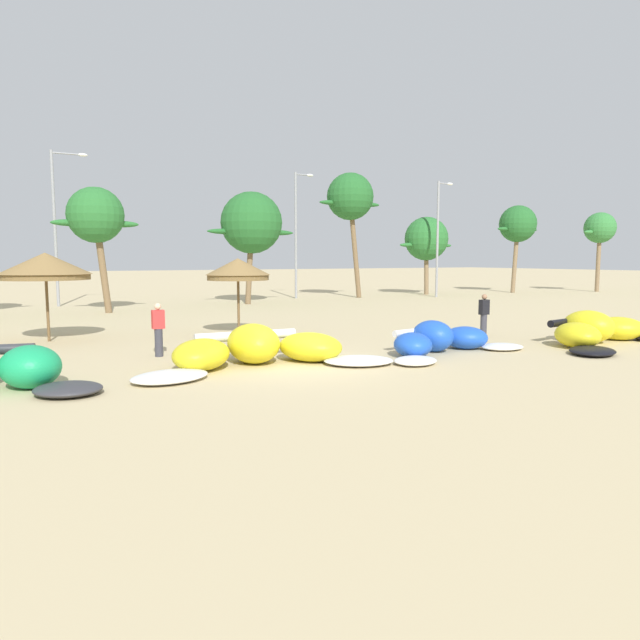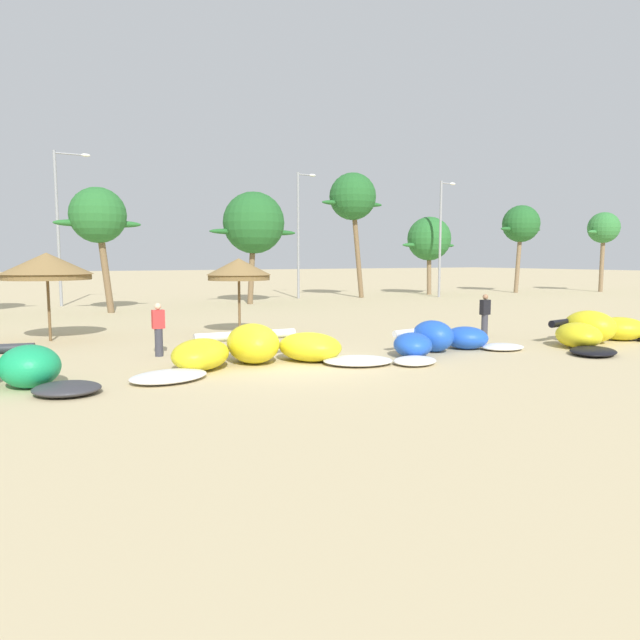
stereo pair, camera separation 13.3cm
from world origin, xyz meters
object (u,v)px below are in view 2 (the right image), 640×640
(person_near_kites, at_px, (158,329))
(lamppost_east_center, at_px, (300,229))
(palm_left_of_gap, at_px, (98,217))
(palm_rightmost, at_px, (604,229))
(palm_right, at_px, (521,225))
(kite_left_of_center, at_px, (440,341))
(lamppost_west_center, at_px, (61,220))
(kite_center, at_px, (600,331))
(palm_right_of_gap, at_px, (429,239))
(palm_center_left, at_px, (254,223))
(beach_umbrella_middle, at_px, (239,269))
(lamppost_east, at_px, (441,233))
(kite_left, at_px, (257,350))
(person_by_umbrellas, at_px, (485,315))
(beach_umbrella_near_van, at_px, (47,266))
(palm_center_right, at_px, (353,198))

(person_near_kites, xyz_separation_m, lamppost_east_center, (15.01, 20.65, 4.29))
(palm_left_of_gap, distance_m, palm_rightmost, 41.91)
(palm_rightmost, relative_size, lamppost_east_center, 0.76)
(palm_right, bearing_deg, palm_rightmost, -19.50)
(kite_left_of_center, xyz_separation_m, lamppost_west_center, (-8.88, 24.94, 4.93))
(kite_center, bearing_deg, person_near_kites, 161.40)
(lamppost_east_center, bearing_deg, palm_right_of_gap, -5.10)
(palm_center_left, bearing_deg, palm_right, 1.46)
(palm_center_left, bearing_deg, beach_umbrella_middle, -114.06)
(lamppost_east_center, distance_m, lamppost_east, 10.84)
(kite_left_of_center, distance_m, lamppost_east_center, 25.67)
(kite_left, distance_m, kite_left_of_center, 5.88)
(palm_center_left, xyz_separation_m, palm_right_of_gap, (16.16, 2.22, -0.69))
(palm_center_left, relative_size, lamppost_east, 0.83)
(kite_left, distance_m, palm_right, 39.29)
(kite_left, relative_size, person_by_umbrellas, 4.61)
(beach_umbrella_near_van, bearing_deg, kite_left_of_center, -39.28)
(palm_rightmost, bearing_deg, lamppost_east, 175.44)
(kite_center, distance_m, palm_center_right, 25.22)
(lamppost_west_center, bearing_deg, kite_center, -60.12)
(person_by_umbrellas, xyz_separation_m, lamppost_east_center, (3.25, 22.18, 4.29))
(beach_umbrella_near_van, distance_m, palm_center_right, 25.92)
(beach_umbrella_near_van, height_order, lamppost_east_center, lamppost_east_center)
(kite_left, distance_m, lamppost_west_center, 24.82)
(palm_center_left, relative_size, lamppost_east_center, 0.79)
(kite_center, xyz_separation_m, palm_center_right, (4.61, 23.80, 6.96))
(palm_center_left, relative_size, palm_center_right, 0.78)
(kite_center, bearing_deg, palm_center_right, 79.05)
(person_near_kites, distance_m, lamppost_east_center, 25.89)
(lamppost_west_center, distance_m, lamppost_east, 26.53)
(kite_left_of_center, bearing_deg, beach_umbrella_near_van, 140.72)
(kite_left_of_center, bearing_deg, kite_center, -10.69)
(beach_umbrella_near_van, distance_m, beach_umbrella_middle, 6.77)
(kite_left_of_center, xyz_separation_m, palm_center_left, (2.21, 20.98, 4.82))
(kite_center, relative_size, palm_right, 0.91)
(palm_right_of_gap, bearing_deg, beach_umbrella_middle, -144.11)
(kite_left_of_center, bearing_deg, person_by_umbrellas, 27.75)
(kite_left_of_center, height_order, lamppost_west_center, lamppost_west_center)
(palm_right, distance_m, lamppost_west_center, 36.10)
(kite_left_of_center, height_order, palm_center_right, palm_center_right)
(palm_left_of_gap, distance_m, lamppost_west_center, 6.14)
(kite_left, relative_size, lamppost_east, 0.85)
(beach_umbrella_middle, bearing_deg, kite_center, -38.74)
(kite_left, relative_size, lamppost_east_center, 0.81)
(palm_center_right, bearing_deg, person_near_kites, -134.28)
(person_by_umbrellas, bearing_deg, palm_center_right, 71.62)
(beach_umbrella_middle, distance_m, lamppost_east, 25.25)
(beach_umbrella_middle, xyz_separation_m, palm_center_left, (6.25, 13.99, 2.66))
(person_near_kites, bearing_deg, beach_umbrella_middle, 41.65)
(lamppost_east_center, bearing_deg, kite_center, -92.26)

